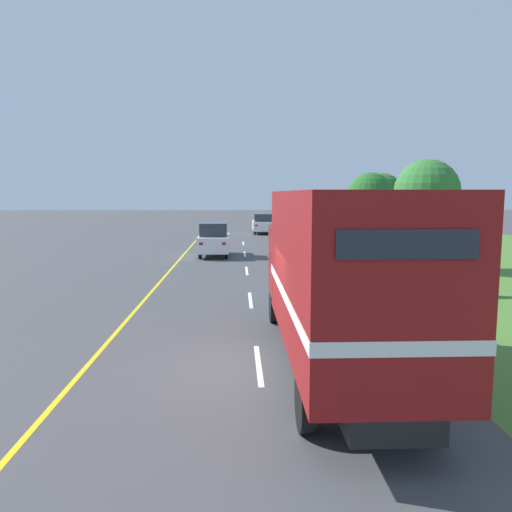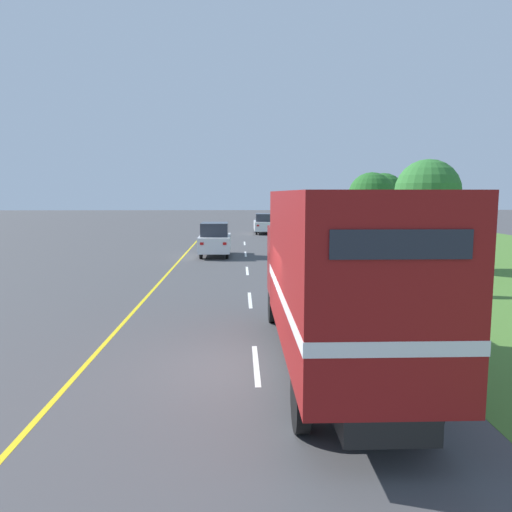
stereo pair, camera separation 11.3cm
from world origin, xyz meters
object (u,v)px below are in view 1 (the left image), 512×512
(horse_trailer_truck, at_px, (337,273))
(lead_car_white, at_px, (214,240))
(roadside_tree_far, at_px, (381,196))
(roadside_tree_mid, at_px, (370,196))
(highway_sign, at_px, (427,242))
(lead_car_white_ahead, at_px, (262,223))
(roadside_tree_near, at_px, (427,192))

(horse_trailer_truck, bearing_deg, lead_car_white, 99.98)
(roadside_tree_far, bearing_deg, roadside_tree_mid, -110.58)
(lead_car_white, relative_size, roadside_tree_mid, 0.75)
(roadside_tree_mid, bearing_deg, highway_sign, -97.14)
(lead_car_white, xyz_separation_m, roadside_tree_far, (13.60, 12.86, 2.51))
(lead_car_white_ahead, height_order, roadside_tree_near, roadside_tree_near)
(lead_car_white_ahead, distance_m, highway_sign, 28.32)
(lead_car_white_ahead, relative_size, roadside_tree_far, 0.79)
(roadside_tree_mid, relative_size, roadside_tree_far, 0.94)
(highway_sign, height_order, roadside_tree_near, roadside_tree_near)
(horse_trailer_truck, height_order, roadside_tree_far, roadside_tree_far)
(lead_car_white_ahead, xyz_separation_m, roadside_tree_mid, (6.54, -12.68, 2.60))
(lead_car_white, xyz_separation_m, roadside_tree_near, (10.45, -5.57, 2.74))
(horse_trailer_truck, height_order, lead_car_white_ahead, horse_trailer_truck)
(lead_car_white, bearing_deg, lead_car_white_ahead, 77.42)
(horse_trailer_truck, distance_m, roadside_tree_far, 33.77)
(horse_trailer_truck, distance_m, lead_car_white_ahead, 35.90)
(lead_car_white, height_order, roadside_tree_mid, roadside_tree_mid)
(lead_car_white, distance_m, lead_car_white_ahead, 16.98)
(roadside_tree_near, relative_size, roadside_tree_far, 0.98)
(roadside_tree_mid, height_order, roadside_tree_far, roadside_tree_far)
(roadside_tree_far, bearing_deg, lead_car_white_ahead, 159.41)
(lead_car_white, height_order, roadside_tree_near, roadside_tree_near)
(lead_car_white, bearing_deg, roadside_tree_far, 43.38)
(highway_sign, bearing_deg, lead_car_white_ahead, 99.42)
(horse_trailer_truck, relative_size, roadside_tree_near, 1.68)
(roadside_tree_near, xyz_separation_m, roadside_tree_far, (3.16, 18.42, -0.23))
(roadside_tree_near, bearing_deg, roadside_tree_mid, 91.24)
(horse_trailer_truck, relative_size, lead_car_white, 2.33)
(lead_car_white_ahead, bearing_deg, roadside_tree_mid, -62.71)
(horse_trailer_truck, bearing_deg, highway_sign, 58.18)
(lead_car_white, height_order, roadside_tree_far, roadside_tree_far)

